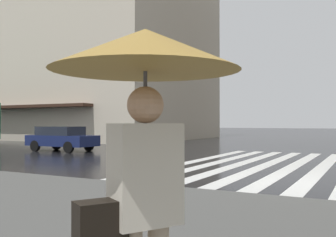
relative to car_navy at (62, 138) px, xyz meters
name	(u,v)px	position (x,y,z in m)	size (l,w,h in m)	color
ground_plane	(288,181)	(-5.50, -13.60, -0.76)	(220.00, 220.00, 0.00)	black
zebra_crossing	(267,164)	(-1.50, -12.07, -0.75)	(13.00, 6.50, 0.01)	silver
haussmann_block_mid	(81,37)	(15.82, 12.32, 10.21)	(18.84, 25.44, 22.40)	beige
car_navy	(62,138)	(0.00, 0.00, 0.00)	(1.85, 4.10, 1.41)	navy
pedestrian_with_floral_umbrella	(144,88)	(-14.42, -14.45, 1.06)	(1.13, 1.13, 2.02)	beige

